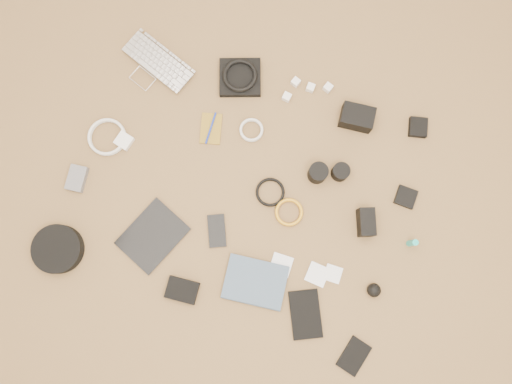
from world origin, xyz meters
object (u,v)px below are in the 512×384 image
(laptop, at_px, (152,69))
(headphone_case, at_px, (58,249))
(tablet, at_px, (153,236))
(dslr_camera, at_px, (357,117))
(paperback, at_px, (250,305))
(phone, at_px, (217,231))

(laptop, bearing_deg, headphone_case, -75.41)
(laptop, distance_m, tablet, 0.68)
(laptop, height_order, dslr_camera, dslr_camera)
(laptop, xyz_separation_m, paperback, (0.68, -0.77, -0.00))
(phone, height_order, paperback, paperback)
(tablet, bearing_deg, headphone_case, -130.07)
(tablet, xyz_separation_m, paperback, (0.45, -0.13, 0.01))
(laptop, relative_size, tablet, 1.25)
(laptop, height_order, paperback, same)
(headphone_case, relative_size, paperback, 0.82)
(tablet, relative_size, phone, 1.88)
(phone, relative_size, paperback, 0.55)
(paperback, bearing_deg, dslr_camera, -17.26)
(tablet, bearing_deg, laptop, 133.73)
(tablet, xyz_separation_m, headphone_case, (-0.33, -0.16, 0.02))
(laptop, distance_m, phone, 0.72)
(headphone_case, bearing_deg, dslr_camera, 42.20)
(laptop, height_order, phone, laptop)
(phone, bearing_deg, paperback, -70.26)
(headphone_case, xyz_separation_m, paperback, (0.77, 0.03, -0.01))
(laptop, height_order, headphone_case, headphone_case)
(dslr_camera, height_order, headphone_case, dslr_camera)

